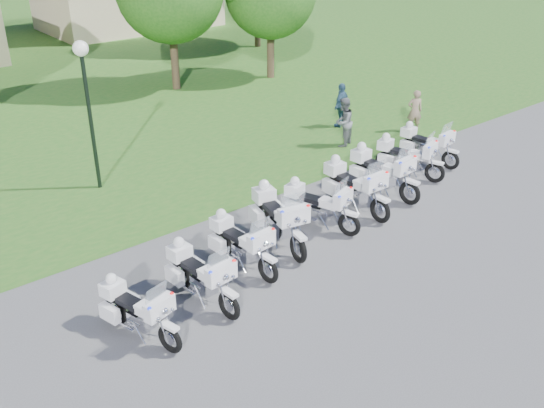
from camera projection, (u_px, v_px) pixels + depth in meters
ground at (290, 260)px, 14.83m from camera, size 100.00×100.00×0.00m
motorcycle_0 at (136, 309)px, 12.06m from camera, size 1.06×2.12×1.45m
motorcycle_1 at (200, 274)px, 13.12m from camera, size 0.87×2.31×1.55m
motorcycle_2 at (241, 242)px, 14.34m from camera, size 0.84×2.29×1.54m
motorcycle_3 at (278, 217)px, 15.32m from camera, size 1.19×2.55×1.73m
motorcycle_4 at (318, 204)px, 16.11m from camera, size 1.19×2.24×1.55m
motorcycle_5 at (354, 186)px, 17.02m from camera, size 0.84×2.52×1.70m
motorcycle_6 at (381, 171)px, 17.94m from camera, size 0.94×2.54×1.71m
motorcycle_7 at (406, 156)px, 19.11m from camera, size 1.21×2.26×1.57m
motorcycle_8 at (426, 144)px, 20.15m from camera, size 0.90×2.26×1.52m
lamp_post at (85, 80)px, 17.09m from camera, size 0.44×0.44×4.45m
bystander_a at (415, 111)px, 22.77m from camera, size 0.69×0.63×1.58m
bystander_b at (343, 122)px, 21.34m from camera, size 1.04×0.95×1.75m
bystander_c at (341, 105)px, 23.20m from camera, size 1.08×0.71×1.70m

